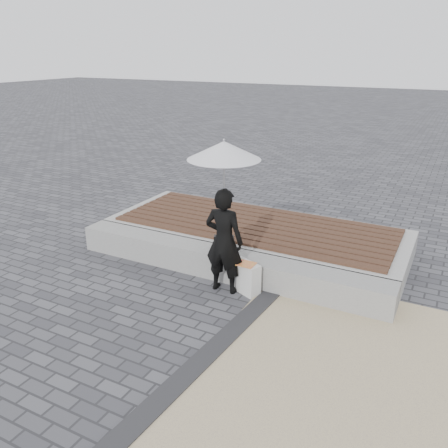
{
  "coord_description": "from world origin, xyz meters",
  "views": [
    {
      "loc": [
        2.91,
        -3.95,
        3.21
      ],
      "look_at": [
        0.22,
        1.21,
        1.0
      ],
      "focal_mm": 37.02,
      "sensor_mm": 36.0,
      "label": 1
    }
  ],
  "objects_px": {
    "seating_ledge": "(223,263)",
    "handbag": "(224,242)",
    "canvas_tote": "(246,277)",
    "woman": "(224,241)",
    "parasol": "(224,150)"
  },
  "relations": [
    {
      "from": "seating_ledge",
      "to": "handbag",
      "type": "distance_m",
      "value": 0.31
    },
    {
      "from": "seating_ledge",
      "to": "canvas_tote",
      "type": "bearing_deg",
      "value": -30.2
    },
    {
      "from": "woman",
      "to": "handbag",
      "type": "height_order",
      "value": "woman"
    },
    {
      "from": "woman",
      "to": "canvas_tote",
      "type": "height_order",
      "value": "woman"
    },
    {
      "from": "parasol",
      "to": "canvas_tote",
      "type": "xyz_separation_m",
      "value": [
        0.3,
        0.09,
        -1.77
      ]
    },
    {
      "from": "woman",
      "to": "canvas_tote",
      "type": "xyz_separation_m",
      "value": [
        0.3,
        0.09,
        -0.52
      ]
    },
    {
      "from": "woman",
      "to": "canvas_tote",
      "type": "relative_size",
      "value": 3.29
    },
    {
      "from": "parasol",
      "to": "seating_ledge",
      "type": "bearing_deg",
      "value": 119.83
    },
    {
      "from": "seating_ledge",
      "to": "handbag",
      "type": "xyz_separation_m",
      "value": [
        -0.02,
        0.08,
        0.3
      ]
    },
    {
      "from": "parasol",
      "to": "canvas_tote",
      "type": "height_order",
      "value": "parasol"
    },
    {
      "from": "canvas_tote",
      "to": "handbag",
      "type": "bearing_deg",
      "value": 168.38
    },
    {
      "from": "parasol",
      "to": "handbag",
      "type": "distance_m",
      "value": 1.59
    },
    {
      "from": "seating_ledge",
      "to": "parasol",
      "type": "distance_m",
      "value": 1.86
    },
    {
      "from": "woman",
      "to": "parasol",
      "type": "bearing_deg",
      "value": -100.16
    },
    {
      "from": "parasol",
      "to": "canvas_tote",
      "type": "bearing_deg",
      "value": 15.9
    }
  ]
}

